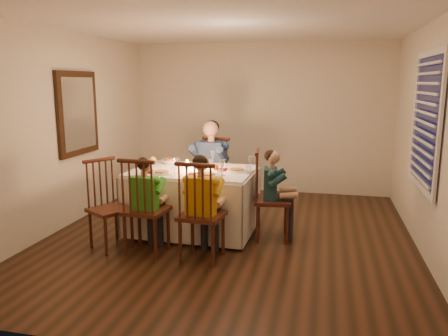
% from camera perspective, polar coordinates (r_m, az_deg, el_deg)
% --- Properties ---
extents(ground, '(5.00, 5.00, 0.00)m').
position_cam_1_polar(ground, '(5.61, 0.72, -8.92)').
color(ground, black).
rests_on(ground, ground).
extents(wall_left, '(0.02, 5.00, 2.60)m').
position_cam_1_polar(wall_left, '(6.19, -20.13, 4.68)').
color(wall_left, beige).
rests_on(wall_left, ground).
extents(wall_right, '(0.02, 5.00, 2.60)m').
position_cam_1_polar(wall_right, '(5.31, 25.27, 3.33)').
color(wall_right, beige).
rests_on(wall_right, ground).
extents(wall_back, '(4.50, 0.02, 2.60)m').
position_cam_1_polar(wall_back, '(7.75, 4.73, 6.49)').
color(wall_back, beige).
rests_on(wall_back, ground).
extents(ceiling, '(5.00, 5.00, 0.00)m').
position_cam_1_polar(ceiling, '(5.31, 0.79, 18.46)').
color(ceiling, white).
rests_on(ceiling, wall_back).
extents(dining_table, '(1.60, 1.18, 0.79)m').
position_cam_1_polar(dining_table, '(5.66, -4.06, -2.57)').
color(dining_table, white).
rests_on(dining_table, ground).
extents(chair_adult, '(0.52, 0.50, 1.12)m').
position_cam_1_polar(chair_adult, '(6.60, -1.69, -5.80)').
color(chair_adult, '#3B1A10').
rests_on(chair_adult, ground).
extents(chair_near_left, '(0.48, 0.46, 1.12)m').
position_cam_1_polar(chair_near_left, '(5.22, -9.94, -10.67)').
color(chair_near_left, '#3B1A10').
rests_on(chair_near_left, ground).
extents(chair_near_right, '(0.50, 0.48, 1.12)m').
position_cam_1_polar(chair_near_right, '(4.96, -2.85, -11.68)').
color(chair_near_right, '#3B1A10').
rests_on(chair_near_right, ground).
extents(chair_end, '(0.49, 0.51, 1.12)m').
position_cam_1_polar(chair_end, '(5.58, 6.24, -9.10)').
color(chair_end, '#3B1A10').
rests_on(chair_end, ground).
extents(chair_extra, '(0.57, 0.58, 1.05)m').
position_cam_1_polar(chair_extra, '(5.42, -14.39, -10.01)').
color(chair_extra, '#3B1A10').
rests_on(chair_extra, ground).
extents(adult, '(0.60, 0.56, 1.38)m').
position_cam_1_polar(adult, '(6.60, -1.69, -5.80)').
color(adult, navy).
rests_on(adult, ground).
extents(child_green, '(0.40, 0.37, 1.11)m').
position_cam_1_polar(child_green, '(5.22, -9.94, -10.67)').
color(child_green, green).
rests_on(child_green, ground).
extents(child_yellow, '(0.44, 0.41, 1.17)m').
position_cam_1_polar(child_yellow, '(4.96, -2.85, -11.68)').
color(child_yellow, gold).
rests_on(child_yellow, ground).
extents(child_teal, '(0.39, 0.42, 1.12)m').
position_cam_1_polar(child_teal, '(5.58, 6.24, -9.10)').
color(child_teal, '#18363D').
rests_on(child_teal, ground).
extents(setting_adult, '(0.27, 0.27, 0.02)m').
position_cam_1_polar(setting_adult, '(5.91, -3.18, 0.45)').
color(setting_adult, white).
rests_on(setting_adult, dining_table).
extents(setting_green, '(0.27, 0.27, 0.02)m').
position_cam_1_polar(setting_green, '(5.41, -8.05, -0.63)').
color(setting_green, white).
rests_on(setting_green, dining_table).
extents(setting_yellow, '(0.27, 0.27, 0.02)m').
position_cam_1_polar(setting_yellow, '(5.23, -2.14, -0.93)').
color(setting_yellow, white).
rests_on(setting_yellow, dining_table).
extents(setting_teal, '(0.27, 0.27, 0.02)m').
position_cam_1_polar(setting_teal, '(5.49, 1.66, -0.35)').
color(setting_teal, white).
rests_on(setting_teal, dining_table).
extents(candle_left, '(0.06, 0.06, 0.10)m').
position_cam_1_polar(candle_left, '(5.62, -4.84, 0.30)').
color(candle_left, silver).
rests_on(candle_left, dining_table).
extents(candle_right, '(0.06, 0.06, 0.10)m').
position_cam_1_polar(candle_right, '(5.56, -2.99, 0.21)').
color(candle_right, silver).
rests_on(candle_right, dining_table).
extents(squash, '(0.09, 0.09, 0.09)m').
position_cam_1_polar(squash, '(6.15, -9.28, 1.08)').
color(squash, yellow).
rests_on(squash, dining_table).
extents(orange_fruit, '(0.08, 0.08, 0.08)m').
position_cam_1_polar(orange_fruit, '(5.57, -1.15, 0.13)').
color(orange_fruit, orange).
rests_on(orange_fruit, dining_table).
extents(serving_bowl, '(0.25, 0.25, 0.06)m').
position_cam_1_polar(serving_bowl, '(6.07, -7.06, 0.85)').
color(serving_bowl, white).
rests_on(serving_bowl, dining_table).
extents(wall_mirror, '(0.06, 0.95, 1.15)m').
position_cam_1_polar(wall_mirror, '(6.40, -18.54, 6.78)').
color(wall_mirror, black).
rests_on(wall_mirror, wall_left).
extents(window_blinds, '(0.07, 1.34, 1.54)m').
position_cam_1_polar(window_blinds, '(5.37, 24.77, 5.60)').
color(window_blinds, black).
rests_on(window_blinds, wall_right).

